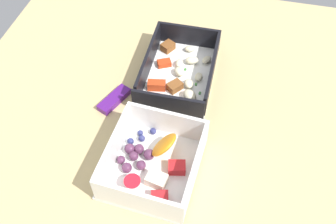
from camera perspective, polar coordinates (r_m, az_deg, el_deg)
table_surface at (r=69.01cm, az=-0.05°, el=-0.93°), size 80.00×80.00×2.00cm
pasta_container at (r=73.25cm, az=1.77°, el=6.24°), size 19.28×13.24×5.25cm
fruit_bowl at (r=60.24cm, az=-2.28°, el=-7.69°), size 16.48×14.97×6.10cm
candy_bar at (r=70.47cm, az=-8.19°, el=1.92°), size 7.38×5.00×1.20cm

